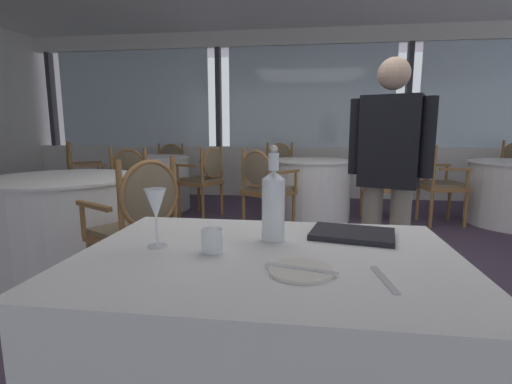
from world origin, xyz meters
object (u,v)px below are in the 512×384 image
object	(u,v)px
water_bottle	(273,203)
dining_chair_1_0	(140,219)
dining_chair_3_0	(264,184)
dining_chair_3_1	(388,178)
diner_person_0	(389,168)
dining_chair_1_1	(125,185)
water_tumbler	(212,241)
dining_chair_2_0	(80,173)
side_plate	(301,270)
dining_chair_2_1	(205,175)
wine_glass	(156,206)
dining_chair_0_2	(436,178)
menu_book	(352,234)
dining_chair_3_2	(283,168)
dining_chair_2_2	(170,166)

from	to	relation	value
water_bottle	dining_chair_1_0	distance (m)	1.42
dining_chair_3_0	dining_chair_1_0	bearing A→B (deg)	-165.80
dining_chair_3_1	diner_person_0	xyz separation A→B (m)	(-0.47, -2.26, 0.35)
dining_chair_1_1	water_tumbler	bearing A→B (deg)	32.00
dining_chair_1_1	dining_chair_2_0	distance (m)	1.20
side_plate	diner_person_0	size ratio (longest dim) A/B	0.11
dining_chair_2_1	side_plate	bearing A→B (deg)	132.63
dining_chair_1_1	dining_chair_3_0	xyz separation A→B (m)	(1.52, 0.21, 0.01)
wine_glass	dining_chair_3_1	world-z (taller)	wine_glass
dining_chair_0_2	dining_chair_2_0	distance (m)	4.49
menu_book	dining_chair_3_0	xyz separation A→B (m)	(-0.63, 2.69, -0.21)
dining_chair_0_2	dining_chair_3_2	size ratio (longest dim) A/B	1.02
water_tumbler	dining_chair_0_2	size ratio (longest dim) A/B	0.08
menu_book	dining_chair_3_0	bearing A→B (deg)	114.72
menu_book	dining_chair_2_2	distance (m)	5.31
water_tumbler	dining_chair_1_0	bearing A→B (deg)	124.41
wine_glass	menu_book	world-z (taller)	wine_glass
dining_chair_2_0	dining_chair_3_0	distance (m)	2.54
dining_chair_2_0	dining_chair_3_0	bearing A→B (deg)	-47.89
side_plate	dining_chair_3_1	distance (m)	3.93
dining_chair_2_2	dining_chair_3_2	distance (m)	1.96
dining_chair_2_1	dining_chair_0_2	bearing A→B (deg)	-156.54
dining_chair_0_2	water_tumbler	bearing A→B (deg)	-123.30
water_bottle	water_tumbler	bearing A→B (deg)	-138.10
dining_chair_2_0	dining_chair_2_1	bearing A→B (deg)	-29.82
menu_book	dining_chair_1_0	world-z (taller)	dining_chair_1_0
menu_book	diner_person_0	world-z (taller)	diner_person_0
dining_chair_2_2	dining_chair_3_2	xyz separation A→B (m)	(1.93, -0.37, 0.02)
water_bottle	wine_glass	size ratio (longest dim) A/B	1.70
dining_chair_2_1	dining_chair_1_1	bearing A→B (deg)	77.28
dining_chair_3_0	menu_book	bearing A→B (deg)	-133.52
menu_book	dining_chair_1_1	size ratio (longest dim) A/B	0.31
wine_glass	diner_person_0	xyz separation A→B (m)	(1.01, 1.37, -0.00)
wine_glass	dining_chair_1_0	xyz separation A→B (m)	(-0.59, 1.12, -0.34)
dining_chair_2_0	dining_chair_3_1	bearing A→B (deg)	-33.25
water_bottle	dining_chair_3_2	bearing A→B (deg)	93.39
dining_chair_1_0	dining_chair_3_1	size ratio (longest dim) A/B	1.03
dining_chair_0_2	dining_chair_3_1	distance (m)	0.55
dining_chair_1_0	dining_chair_2_2	distance (m)	3.97
dining_chair_3_0	wine_glass	bearing A→B (deg)	-147.17
side_plate	dining_chair_2_1	size ratio (longest dim) A/B	0.19
side_plate	diner_person_0	bearing A→B (deg)	70.86
dining_chair_2_1	dining_chair_3_2	xyz separation A→B (m)	(0.95, 0.93, 0.01)
menu_book	dining_chair_1_1	bearing A→B (deg)	142.36
dining_chair_0_2	dining_chair_3_1	world-z (taller)	dining_chair_0_2
dining_chair_2_2	water_bottle	bearing A→B (deg)	17.96
water_tumbler	dining_chair_3_1	xyz separation A→B (m)	(1.28, 3.66, -0.25)
dining_chair_0_2	dining_chair_2_0	world-z (taller)	dining_chair_2_0
menu_book	dining_chair_3_1	distance (m)	3.53
dining_chair_3_2	dining_chair_2_2	bearing A→B (deg)	-127.72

